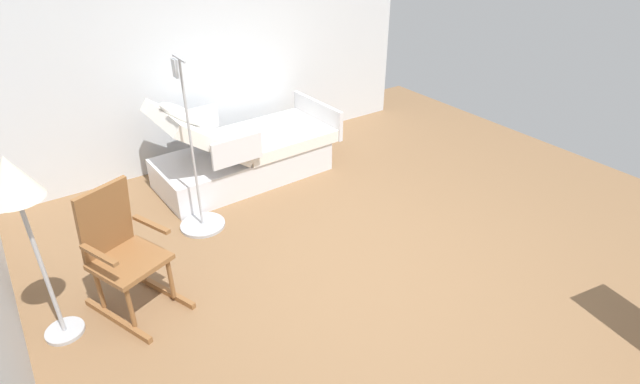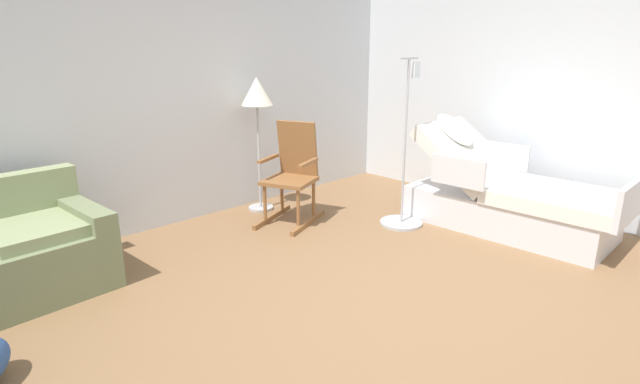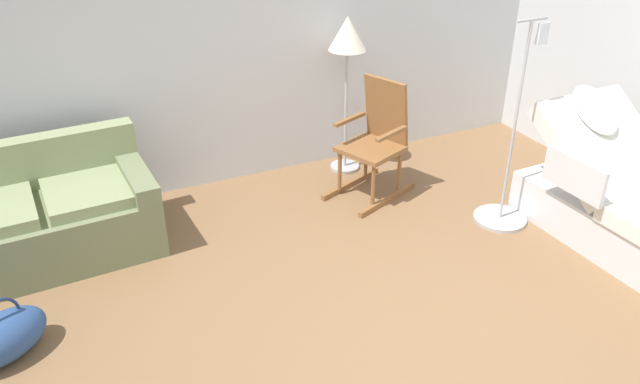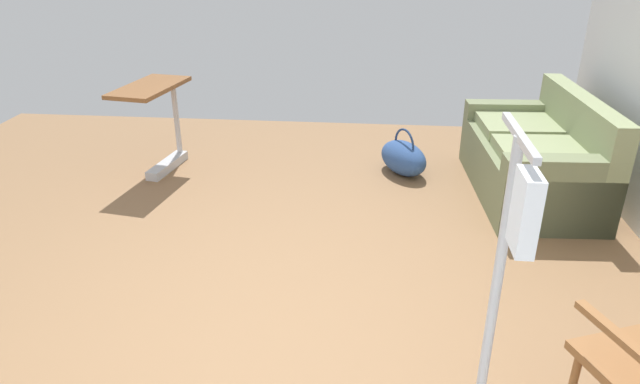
% 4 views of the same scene
% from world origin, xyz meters
% --- Properties ---
extents(ground_plane, '(7.41, 7.41, 0.00)m').
position_xyz_m(ground_plane, '(0.00, 0.00, 0.00)').
color(ground_plane, olive).
extents(couch, '(1.64, 0.93, 0.85)m').
position_xyz_m(couch, '(-1.92, 1.98, 0.31)').
color(couch, '#737D57').
rests_on(couch, ground).
extents(overbed_table, '(0.87, 0.52, 0.84)m').
position_xyz_m(overbed_table, '(-2.08, -1.30, 0.53)').
color(overbed_table, '#B2B5BA').
rests_on(overbed_table, ground).
extents(duffel_bag, '(0.64, 0.57, 0.43)m').
position_xyz_m(duffel_bag, '(-2.25, 0.91, 0.15)').
color(duffel_bag, '#2D4C84').
rests_on(duffel_bag, ground).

